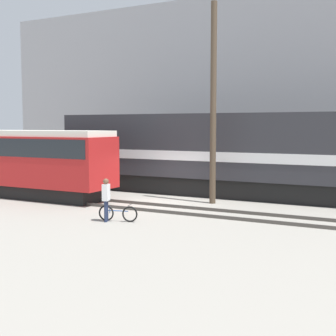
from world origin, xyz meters
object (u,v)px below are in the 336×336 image
bicycle (118,213)px  freight_locomotive (250,153)px  streetcar (31,159)px  utility_pole_left (213,104)px  person (106,195)px

bicycle → freight_locomotive: bearing=72.3°
streetcar → utility_pole_left: utility_pole_left is taller
freight_locomotive → streetcar: freight_locomotive is taller
freight_locomotive → person: bearing=-109.5°
freight_locomotive → person: size_ratio=12.78×
bicycle → person: person is taller
bicycle → person: (-0.39, -0.25, 0.73)m
freight_locomotive → bicycle: bearing=-107.7°
freight_locomotive → bicycle: freight_locomotive is taller
streetcar → person: 7.91m
bicycle → utility_pole_left: 7.50m
person → utility_pole_left: bearing=71.1°
streetcar → utility_pole_left: 9.94m
bicycle → utility_pole_left: size_ratio=0.16×
streetcar → bicycle: size_ratio=5.94×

